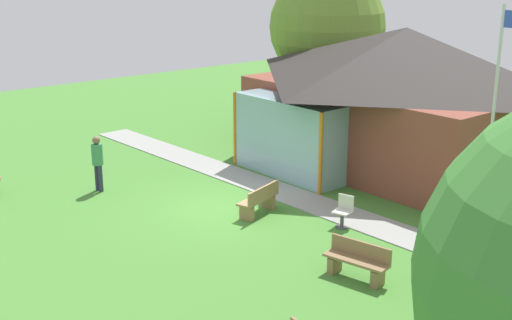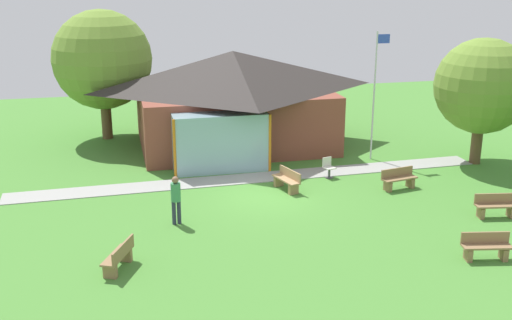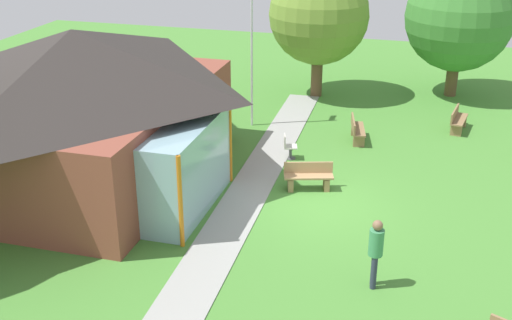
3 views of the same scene
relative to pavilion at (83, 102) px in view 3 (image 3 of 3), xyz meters
The scene contains 11 objects.
ground_plane 7.83m from the pavilion, 91.21° to the right, with size 44.00×44.00×0.00m, color #478433.
pavilion is the anchor object (origin of this frame).
footpath 5.83m from the pavilion, 91.70° to the right, with size 20.16×1.30×0.03m, color #999993.
flagpole 6.98m from the pavilion, 33.08° to the right, with size 0.64×0.08×5.88m.
bench_rear_near_path 7.34m from the pavilion, 83.32° to the right, with size 0.85×1.56×0.84m.
bench_lawn_far_right 13.72m from the pavilion, 57.41° to the right, with size 1.55×0.68×0.84m.
bench_mid_right 9.69m from the pavilion, 56.48° to the right, with size 1.56×0.73×0.84m.
patio_chair_lawn_spare 6.89m from the pavilion, 63.31° to the right, with size 0.54×0.54×0.86m.
visitor_strolling_lawn 10.35m from the pavilion, 112.18° to the right, with size 0.34×0.34×1.74m.
tree_east_hedge 11.58m from the pavilion, 28.35° to the right, with size 4.22×4.22×5.66m.
tree_far_east 16.26m from the pavilion, 43.47° to the right, with size 4.54×4.54×5.69m.
Camera 3 is at (-16.74, -2.86, 8.77)m, focal length 45.47 mm.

